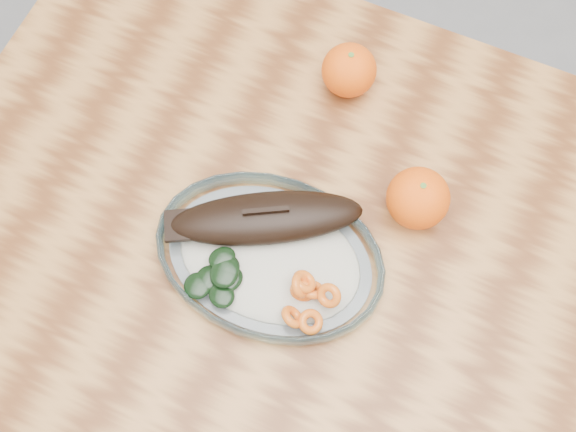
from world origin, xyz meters
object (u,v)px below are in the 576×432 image
(plated_meal, at_px, (269,254))
(orange_left, at_px, (349,70))
(orange_right, at_px, (418,198))
(dining_table, at_px, (344,281))

(plated_meal, xyz_separation_m, orange_left, (-0.01, 0.29, 0.02))
(orange_left, bearing_deg, orange_right, -43.32)
(orange_left, height_order, orange_right, orange_right)
(dining_table, distance_m, orange_right, 0.18)
(dining_table, height_order, orange_left, orange_left)
(dining_table, distance_m, plated_meal, 0.16)
(dining_table, distance_m, orange_left, 0.30)
(plated_meal, relative_size, orange_left, 7.37)
(plated_meal, relative_size, orange_right, 6.89)
(dining_table, xyz_separation_m, orange_left, (-0.10, 0.25, 0.14))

